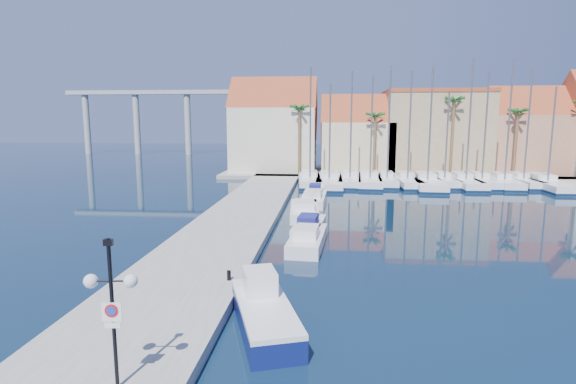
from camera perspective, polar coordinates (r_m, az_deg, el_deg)
name	(u,v)px	position (r m, az deg, el deg)	size (l,w,h in m)	color
ground	(375,304)	(20.26, 10.95, -13.85)	(260.00, 260.00, 0.00)	black
quay_west	(234,223)	(33.67, -6.87, -3.98)	(6.00, 77.00, 0.50)	gray
shore_north	(411,173)	(68.07, 15.34, 2.40)	(54.00, 16.00, 0.50)	gray
lamp_post	(111,292)	(13.20, -21.52, -11.68)	(1.45, 0.49, 4.28)	black
bollard	(229,275)	(21.33, -7.51, -10.46)	(0.18, 0.18, 0.46)	black
fishing_boat	(264,311)	(17.71, -3.07, -14.86)	(3.52, 5.93, 1.97)	navy
motorboat_west_0	(308,239)	(28.23, 2.50, -5.95)	(2.42, 6.22, 1.40)	white
motorboat_west_1	(309,226)	(31.44, 2.69, -4.38)	(2.32, 5.73, 1.40)	white
motorboat_west_2	(304,210)	(37.02, 2.09, -2.31)	(2.70, 7.17, 1.40)	white
motorboat_west_3	(314,198)	(42.52, 3.26, -0.82)	(2.47, 6.89, 1.40)	white
motorboat_west_4	(315,192)	(46.45, 3.48, 0.03)	(1.73, 5.06, 1.40)	white
sailboat_0	(310,180)	(55.04, 2.78, 1.56)	(3.33, 10.21, 13.91)	white
sailboat_1	(329,181)	(54.26, 5.25, 1.37)	(3.16, 11.86, 11.93)	white
sailboat_2	(350,180)	(55.56, 7.87, 1.55)	(3.21, 10.10, 13.48)	white
sailboat_3	(370,180)	(55.42, 10.35, 1.45)	(3.50, 10.62, 12.95)	white
sailboat_4	(387,180)	(55.77, 12.42, 1.50)	(2.60, 8.44, 14.08)	white
sailboat_5	(406,181)	(55.83, 14.81, 1.38)	(2.81, 9.53, 13.43)	white
sailboat_6	(427,182)	(55.59, 17.19, 1.21)	(3.92, 12.07, 13.80)	white
sailboat_7	(443,181)	(57.34, 19.11, 1.36)	(2.67, 8.42, 11.02)	white
sailboat_8	(464,182)	(57.28, 21.48, 1.24)	(2.72, 10.17, 14.75)	white
sailboat_9	(481,181)	(58.32, 23.25, 1.26)	(2.68, 9.18, 13.27)	white
sailboat_10	(503,182)	(58.78, 25.64, 1.19)	(3.00, 9.24, 14.81)	white
sailboat_11	(521,181)	(60.40, 27.53, 1.24)	(2.68, 8.44, 13.71)	white
sailboat_12	(545,184)	(59.98, 29.80, 0.94)	(3.14, 11.81, 11.54)	white
building_0	(274,129)	(66.05, -1.76, 7.98)	(12.30, 9.00, 13.50)	#EBE3C4
building_1	(357,138)	(65.74, 8.76, 6.81)	(10.30, 8.00, 11.00)	#CBBB8F
building_2	(434,131)	(68.27, 18.06, 7.36)	(14.20, 10.20, 11.50)	#9D8760
building_3	(524,134)	(70.96, 27.77, 6.49)	(10.30, 8.00, 12.00)	#BD765F
palm_0	(299,111)	(60.70, 1.46, 10.30)	(2.60, 2.60, 10.15)	brown
palm_1	(375,118)	(60.86, 11.02, 9.24)	(2.60, 2.60, 9.15)	brown
palm_2	(454,103)	(62.70, 20.36, 10.56)	(2.60, 2.60, 11.15)	brown
palm_3	(518,114)	(65.18, 27.17, 8.81)	(2.60, 2.60, 9.65)	brown
viaduct	(165,109)	(107.17, -15.30, 10.11)	(48.00, 2.20, 14.45)	#9E9E99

